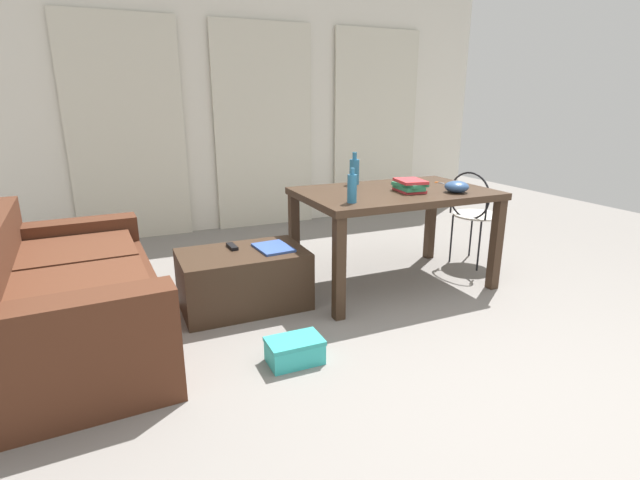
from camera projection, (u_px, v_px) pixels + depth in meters
ground_plane at (356, 291)px, 3.58m from camera, size 8.99×8.99×0.00m
wall_back at (261, 106)px, 5.19m from camera, size 5.51×0.10×2.64m
curtains at (264, 128)px, 5.18m from camera, size 3.92×0.03×2.18m
couch at (62, 299)px, 2.69m from camera, size 1.01×1.75×0.76m
coffee_table at (243, 279)px, 3.26m from camera, size 0.85×0.53×0.40m
craft_table at (394, 202)px, 3.54m from camera, size 1.41×0.90×0.74m
wire_chair at (473, 208)px, 4.00m from camera, size 0.41×0.43×0.82m
bottle_near at (352, 188)px, 3.06m from camera, size 0.06×0.06×0.23m
bottle_far at (354, 171)px, 3.73m from camera, size 0.08×0.08×0.25m
bowl at (457, 187)px, 3.42m from camera, size 0.17×0.17×0.08m
book_stack at (410, 186)px, 3.45m from camera, size 0.22×0.27×0.09m
scissors at (439, 183)px, 3.82m from camera, size 0.05×0.10×0.00m
tv_remote_primary at (232, 246)px, 3.27m from camera, size 0.05×0.15×0.02m
magazine at (273, 248)px, 3.26m from camera, size 0.24×0.31×0.02m
shoebox at (295, 350)px, 2.58m from camera, size 0.30×0.20×0.14m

